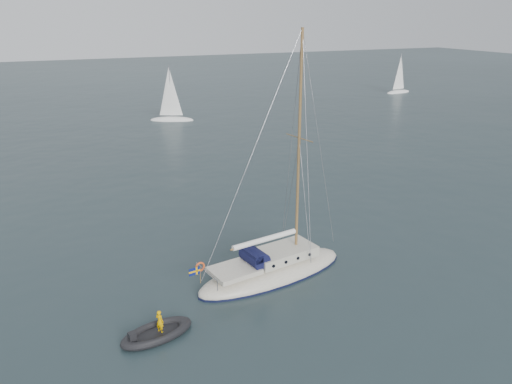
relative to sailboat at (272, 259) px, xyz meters
name	(u,v)px	position (x,y,z in m)	size (l,w,h in m)	color
ground	(280,278)	(0.26, -0.50, -1.04)	(300.00, 300.00, 0.00)	black
sailboat	(272,259)	(0.00, 0.00, 0.00)	(9.70, 2.90, 13.81)	silver
dinghy	(239,272)	(-1.70, 0.82, -0.86)	(2.94, 1.33, 0.42)	#48484D
rib	(157,332)	(-7.21, -2.93, -0.84)	(3.46, 1.57, 1.30)	black
distant_yacht_c	(170,96)	(5.83, 44.10, 2.32)	(5.94, 3.17, 7.87)	white
distant_yacht_b	(400,75)	(50.56, 52.01, 2.13)	(5.61, 2.99, 7.44)	white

